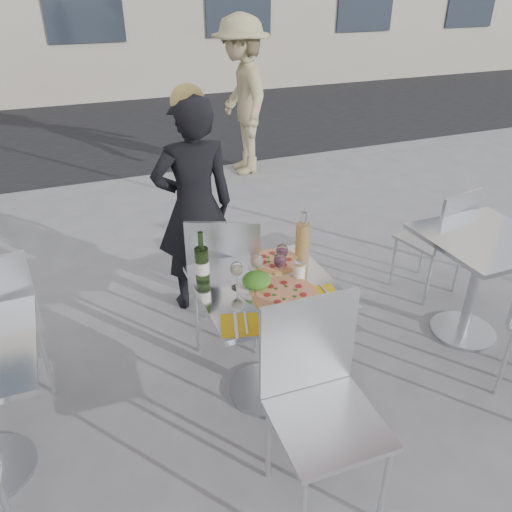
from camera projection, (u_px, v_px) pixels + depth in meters
name	position (u px, v px, depth m)	size (l,w,h in m)	color
ground	(265.00, 390.00, 3.00)	(80.00, 80.00, 0.00)	slate
street_asphalt	(112.00, 127.00, 8.26)	(24.00, 5.00, 0.00)	black
main_table	(266.00, 318.00, 2.74)	(0.72, 0.72, 0.75)	#B7BABF
side_table_right	(479.00, 266.00, 3.23)	(0.72, 0.72, 0.75)	#B7BABF
chair_far	(226.00, 271.00, 3.11)	(0.58, 0.59, 0.96)	silver
chair_near	(318.00, 391.00, 2.18)	(0.47, 0.48, 1.00)	silver
side_chair_rfar	(442.00, 234.00, 3.67)	(0.47, 0.48, 0.88)	silver
woman_diner	(194.00, 208.00, 3.45)	(0.57, 0.37, 1.56)	black
pedestrian_b	(242.00, 97.00, 5.96)	(1.19, 0.68, 1.84)	#998E63
pizza_near	(285.00, 294.00, 2.54)	(0.34, 0.34, 0.02)	#E3A058
pizza_far	(275.00, 262.00, 2.82)	(0.31, 0.31, 0.03)	white
salad_plate	(257.00, 282.00, 2.60)	(0.22, 0.22, 0.09)	white
wine_bottle	(202.00, 263.00, 2.61)	(0.07, 0.08, 0.29)	#304D1D
carafe	(303.00, 240.00, 2.83)	(0.08, 0.08, 0.29)	#E3B661
sugar_shaker	(299.00, 270.00, 2.67)	(0.06, 0.06, 0.11)	white
wineglass_white_a	(237.00, 270.00, 2.56)	(0.07, 0.07, 0.16)	white
wineglass_white_b	(257.00, 262.00, 2.64)	(0.07, 0.07, 0.16)	white
wineglass_red_a	(280.00, 262.00, 2.64)	(0.07, 0.07, 0.16)	white
wineglass_red_b	(282.00, 252.00, 2.73)	(0.07, 0.07, 0.16)	white
napkin_left	(240.00, 325.00, 2.33)	(0.22, 0.22, 0.01)	gold
napkin_right	(322.00, 295.00, 2.55)	(0.19, 0.20, 0.01)	gold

